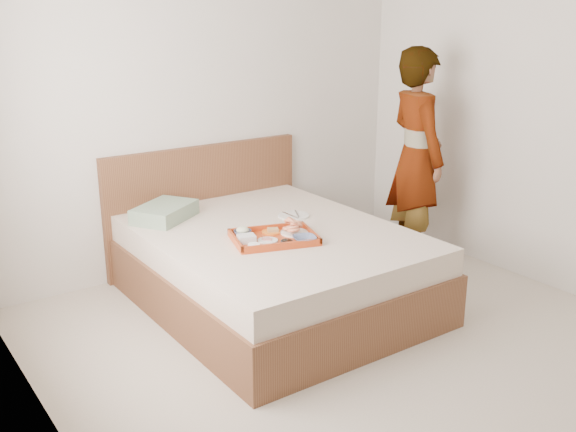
{
  "coord_description": "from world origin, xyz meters",
  "views": [
    {
      "loc": [
        -2.41,
        -2.47,
        1.95
      ],
      "look_at": [
        -0.03,
        0.9,
        0.65
      ],
      "focal_mm": 41.01,
      "sensor_mm": 36.0,
      "label": 1
    }
  ],
  "objects_px": {
    "dinner_plate": "(294,216)",
    "tray": "(274,237)",
    "person": "(416,157)",
    "bed": "(274,267)"
  },
  "relations": [
    {
      "from": "dinner_plate",
      "to": "tray",
      "type": "bearing_deg",
      "value": -139.27
    },
    {
      "from": "person",
      "to": "dinner_plate",
      "type": "bearing_deg",
      "value": 100.54
    },
    {
      "from": "tray",
      "to": "dinner_plate",
      "type": "bearing_deg",
      "value": 58.13
    },
    {
      "from": "dinner_plate",
      "to": "person",
      "type": "xyz_separation_m",
      "value": [
        1.11,
        -0.11,
        0.31
      ]
    },
    {
      "from": "dinner_plate",
      "to": "bed",
      "type": "bearing_deg",
      "value": -148.54
    },
    {
      "from": "bed",
      "to": "person",
      "type": "height_order",
      "value": "person"
    },
    {
      "from": "bed",
      "to": "person",
      "type": "bearing_deg",
      "value": 3.08
    },
    {
      "from": "person",
      "to": "bed",
      "type": "bearing_deg",
      "value": 109.1
    },
    {
      "from": "bed",
      "to": "dinner_plate",
      "type": "height_order",
      "value": "dinner_plate"
    },
    {
      "from": "bed",
      "to": "person",
      "type": "distance_m",
      "value": 1.52
    }
  ]
}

